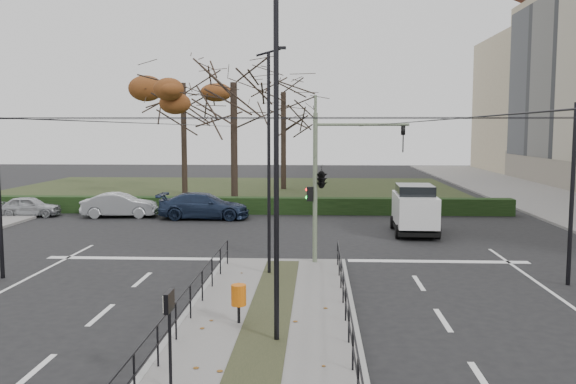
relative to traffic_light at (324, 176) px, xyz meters
name	(u,v)px	position (x,y,z in m)	size (l,w,h in m)	color
ground	(275,297)	(-1.53, -4.50, -3.40)	(140.00, 140.00, 0.00)	black
median_island	(268,321)	(-1.53, -7.00, -3.33)	(4.40, 15.00, 0.14)	slate
sidewalk_east	(574,207)	(16.47, 17.50, -3.33)	(8.00, 90.00, 0.14)	slate
park	(230,191)	(-7.53, 27.50, -3.35)	(38.00, 26.00, 0.10)	#283118
hedge	(199,205)	(-7.53, 14.10, -2.90)	(38.00, 1.00, 1.00)	black
median_railing	(268,288)	(-1.53, -7.10, -2.42)	(4.14, 13.24, 0.92)	black
catenary	(278,182)	(-1.53, -2.88, 0.02)	(20.00, 34.00, 6.00)	black
traffic_light	(324,176)	(0.00, 0.00, 0.00)	(3.81, 2.16, 5.60)	#67755A
litter_bin	(239,296)	(-2.25, -7.43, -2.54)	(0.39, 0.39, 1.01)	black
info_panel	(169,313)	(-3.03, -11.54, -1.74)	(0.11, 0.51, 1.94)	black
streetlamp_median_near	(277,161)	(-1.17, -8.67, 1.01)	(0.70, 0.14, 8.39)	black
streetlamp_median_far	(269,160)	(-1.89, -1.91, 0.69)	(0.65, 0.13, 7.76)	black
parked_car_first	(29,206)	(-17.25, 12.18, -2.79)	(1.43, 3.56, 1.21)	#9C9FA3
parked_car_second	(120,205)	(-11.83, 12.20, -2.69)	(1.50, 4.31, 1.42)	#9C9FA3
parked_car_third	(204,206)	(-6.77, 11.77, -2.65)	(2.11, 5.19, 1.51)	#1B2740
white_van	(414,208)	(4.54, 7.37, -2.14)	(2.23, 4.60, 2.42)	silver
rust_tree	(183,83)	(-10.74, 24.75, 5.32)	(8.81, 8.81, 11.35)	black
bare_tree_center	(283,99)	(-3.15, 28.81, 4.25)	(6.58, 6.58, 10.83)	black
bare_tree_near	(234,92)	(-5.62, 16.27, 4.12)	(5.99, 5.99, 10.64)	black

